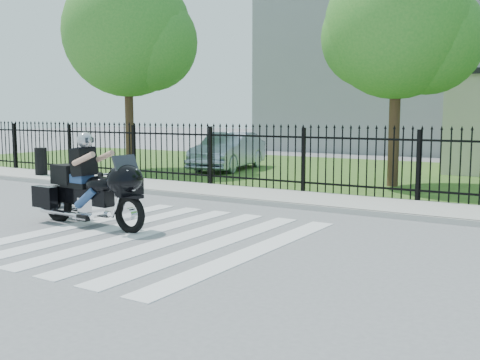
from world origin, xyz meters
The scene contains 12 objects.
ground centered at (0.00, 0.00, 0.00)m, with size 120.00×120.00×0.00m, color slate.
crosswalk centered at (0.00, 0.00, 0.01)m, with size 5.00×5.50×0.01m, color silver, non-canonical shape.
sidewalk centered at (0.00, 5.00, 0.06)m, with size 40.00×2.00×0.12m, color #ADAAA3.
curb centered at (0.00, 4.00, 0.06)m, with size 40.00×0.12×0.12m, color #ADAAA3.
grass_strip centered at (0.00, 12.00, 0.01)m, with size 40.00×12.00×0.02m, color #31531C.
iron_fence centered at (0.00, 6.00, 0.90)m, with size 26.00×0.04×1.80m.
tree_left centered at (-8.50, 8.50, 5.17)m, with size 4.80×4.80×7.58m.
tree_mid centered at (1.50, 9.00, 4.67)m, with size 4.20×4.20×6.78m.
building_tall centered at (-3.00, 26.00, 6.00)m, with size 15.00×10.00×12.00m, color gray.
motorcycle_rider centered at (-1.76, 0.10, 0.76)m, with size 2.82×0.93×1.86m.
parked_car centered at (-5.33, 10.51, 0.73)m, with size 1.51×4.33×1.43m, color #91A0B6.
litter_bin centered at (-9.18, 4.91, 0.57)m, with size 0.40×0.40×0.91m, color black.
Camera 1 is at (6.41, -7.47, 2.19)m, focal length 42.00 mm.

